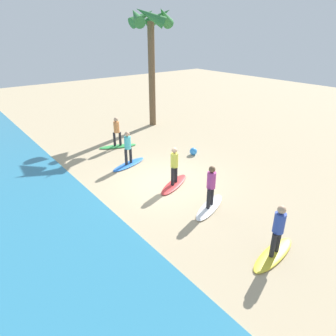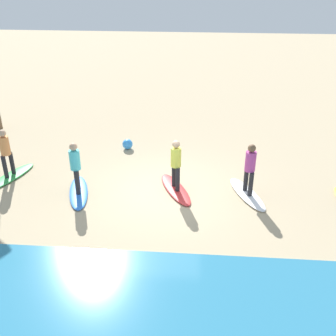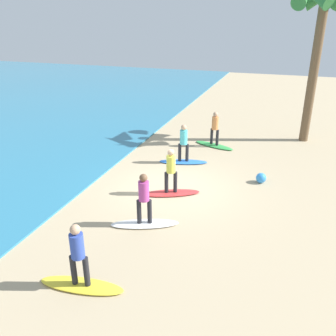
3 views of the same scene
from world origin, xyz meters
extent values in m
plane|color=tan|center=(0.00, 0.00, 0.00)|extent=(60.00, 60.00, 0.00)
ellipsoid|color=yellow|center=(-5.65, 0.36, 0.04)|extent=(0.82, 2.15, 0.09)
cylinder|color=#232328|center=(-5.68, 0.52, 0.48)|extent=(0.14, 0.14, 0.78)
cylinder|color=#232328|center=(-5.63, 0.21, 0.48)|extent=(0.14, 0.14, 0.78)
cylinder|color=#334CAD|center=(-5.65, 0.36, 1.18)|extent=(0.32, 0.32, 0.62)
sphere|color=tan|center=(-5.65, 0.36, 1.61)|extent=(0.24, 0.24, 0.24)
ellipsoid|color=white|center=(-2.62, -0.02, 0.04)|extent=(1.31, 2.16, 0.09)
cylinder|color=#232328|center=(-2.69, 0.13, 0.48)|extent=(0.14, 0.14, 0.78)
cylinder|color=#232328|center=(-2.56, -0.17, 0.48)|extent=(0.14, 0.14, 0.78)
cylinder|color=#B74293|center=(-2.62, -0.02, 1.18)|extent=(0.32, 0.32, 0.62)
sphere|color=brown|center=(-2.62, -0.02, 1.61)|extent=(0.24, 0.24, 0.24)
ellipsoid|color=red|center=(-0.39, -0.13, 0.04)|extent=(1.39, 2.14, 0.09)
cylinder|color=#232328|center=(-0.46, 0.01, 0.48)|extent=(0.14, 0.14, 0.78)
cylinder|color=#232328|center=(-0.32, -0.28, 0.48)|extent=(0.14, 0.14, 0.78)
cylinder|color=#E0E04C|center=(-0.39, -0.13, 1.18)|extent=(0.32, 0.32, 0.62)
sphere|color=tan|center=(-0.39, -0.13, 1.61)|extent=(0.24, 0.24, 0.24)
ellipsoid|color=blue|center=(2.63, 0.30, 0.04)|extent=(1.10, 2.17, 0.09)
cylinder|color=#232328|center=(2.59, 0.45, 0.48)|extent=(0.14, 0.14, 0.78)
cylinder|color=#232328|center=(2.68, 0.14, 0.48)|extent=(0.14, 0.14, 0.78)
cylinder|color=#4CC6D1|center=(2.63, 0.30, 1.18)|extent=(0.32, 0.32, 0.62)
sphere|color=tan|center=(2.63, 0.30, 1.61)|extent=(0.24, 0.24, 0.24)
ellipsoid|color=green|center=(5.18, -0.53, 0.04)|extent=(1.25, 2.16, 0.09)
cylinder|color=#232328|center=(5.24, -0.38, 0.48)|extent=(0.14, 0.14, 0.78)
cylinder|color=#232328|center=(5.13, -0.68, 0.48)|extent=(0.14, 0.14, 0.78)
cylinder|color=#E58C4C|center=(5.18, -0.53, 1.18)|extent=(0.32, 0.32, 0.62)
sphere|color=tan|center=(5.18, -0.53, 1.61)|extent=(0.24, 0.24, 0.24)
cylinder|color=brown|center=(7.60, -4.71, 3.29)|extent=(0.44, 0.44, 6.59)
sphere|color=#338CE5|center=(1.65, -3.12, 0.20)|extent=(0.39, 0.39, 0.39)
camera|label=1|loc=(-9.22, 7.15, 6.12)|focal=32.08mm
camera|label=2|loc=(-1.04, 11.02, 6.65)|focal=43.69mm
camera|label=3|loc=(-11.41, -3.77, 6.00)|focal=38.43mm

